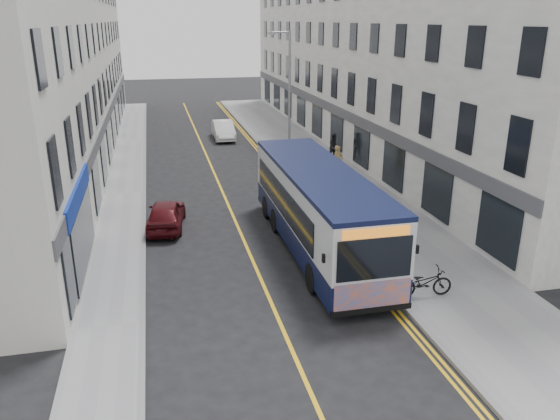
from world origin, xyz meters
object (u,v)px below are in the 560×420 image
streetlamp (288,98)px  car_white (223,130)px  pedestrian_near (338,162)px  car_maroon (166,214)px  pedestrian_far (334,147)px  bicycle (424,282)px  city_bus (318,207)px

streetlamp → car_white: (-2.37, 10.62, -3.70)m
pedestrian_near → car_maroon: (-9.58, -5.33, -0.42)m
streetlamp → pedestrian_far: (3.50, 2.04, -3.41)m
bicycle → car_maroon: (-7.85, 8.40, 0.03)m
car_maroon → pedestrian_near: bearing=-143.3°
city_bus → bicycle: city_bus is taller
bicycle → pedestrian_near: pedestrian_near is taller
streetlamp → car_maroon: 10.88m
city_bus → bicycle: (2.18, -4.64, -1.17)m
streetlamp → car_white: bearing=102.6°
bicycle → car_maroon: 11.50m
pedestrian_far → city_bus: bearing=-113.9°
streetlamp → city_bus: streetlamp is taller
bicycle → pedestrian_far: size_ratio=1.08×
pedestrian_far → car_maroon: bearing=-141.8°
streetlamp → car_white: streetlamp is taller
pedestrian_near → streetlamp: bearing=117.3°
car_white → car_maroon: car_white is taller
car_white → city_bus: bearing=-86.7°
pedestrian_far → pedestrian_near: bearing=-108.5°
pedestrian_near → pedestrian_far: (1.11, 3.96, -0.08)m
streetlamp → pedestrian_far: streetlamp is taller
streetlamp → car_maroon: (-7.19, -7.25, -3.75)m
streetlamp → bicycle: (0.66, -15.65, -3.78)m
streetlamp → bicycle: 16.11m
car_white → car_maroon: size_ratio=1.12×
bicycle → car_white: bearing=10.8°
pedestrian_near → car_maroon: pedestrian_near is taller
streetlamp → city_bus: size_ratio=0.72×
city_bus → bicycle: bearing=-64.8°
city_bus → car_white: city_bus is taller
pedestrian_near → car_white: size_ratio=0.45×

